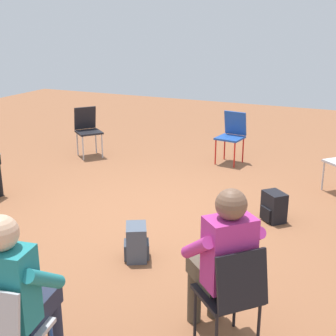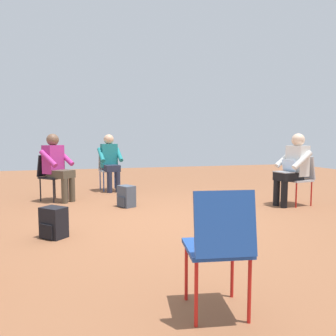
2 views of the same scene
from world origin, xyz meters
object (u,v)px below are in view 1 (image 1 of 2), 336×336
(chair_west, at_px, (5,333))
(backpack_near_laptop_user, at_px, (136,244))
(chair_northeast, at_px, (88,128))
(chair_east, at_px, (232,134))
(chair_southwest, at_px, (233,292))
(person_in_magenta, at_px, (222,256))
(backpack_by_empty_chair, at_px, (274,208))
(person_in_teal, at_px, (17,290))

(chair_west, xyz_separation_m, backpack_near_laptop_user, (1.94, 0.13, -0.34))
(chair_northeast, bearing_deg, backpack_near_laptop_user, 79.71)
(chair_east, xyz_separation_m, chair_northeast, (-0.64, 2.41, 0.00))
(chair_southwest, bearing_deg, chair_west, 174.95)
(chair_west, height_order, person_in_magenta, person_in_magenta)
(backpack_by_empty_chair, bearing_deg, chair_east, 29.21)
(chair_west, bearing_deg, chair_northeast, 109.13)
(backpack_by_empty_chair, bearing_deg, chair_west, 164.83)
(chair_east, xyz_separation_m, chair_west, (-5.51, -0.23, 0.00))
(chair_southwest, height_order, person_in_magenta, person_in_magenta)
(person_in_magenta, height_order, person_in_teal, same)
(chair_northeast, relative_size, person_in_teal, 0.69)
(chair_east, distance_m, chair_northeast, 2.49)
(chair_west, xyz_separation_m, person_in_teal, (0.16, 0.03, 0.20))
(chair_east, distance_m, person_in_magenta, 4.58)
(chair_southwest, bearing_deg, chair_east, 60.68)
(chair_southwest, bearing_deg, person_in_teal, 169.29)
(chair_southwest, xyz_separation_m, person_in_magenta, (0.12, 0.12, 0.20))
(chair_northeast, distance_m, backpack_near_laptop_user, 3.87)
(person_in_magenta, distance_m, backpack_by_empty_chair, 2.38)
(backpack_near_laptop_user, bearing_deg, person_in_magenta, -125.79)
(chair_east, relative_size, chair_west, 1.00)
(chair_east, bearing_deg, backpack_near_laptop_user, 99.71)
(chair_west, height_order, person_in_teal, person_in_teal)
(chair_northeast, bearing_deg, backpack_by_empty_chair, 107.18)
(chair_northeast, distance_m, person_in_magenta, 5.25)
(chair_northeast, height_order, backpack_by_empty_chair, chair_northeast)
(backpack_near_laptop_user, bearing_deg, backpack_by_empty_chair, -35.40)
(chair_southwest, bearing_deg, backpack_near_laptop_user, 97.14)
(person_in_teal, distance_m, backpack_by_empty_chair, 3.45)
(chair_east, height_order, chair_west, same)
(chair_east, distance_m, backpack_near_laptop_user, 3.59)
(chair_east, bearing_deg, chair_west, 100.47)
(backpack_by_empty_chair, bearing_deg, chair_northeast, 68.03)
(chair_west, bearing_deg, person_in_teal, 90.00)
(chair_southwest, distance_m, backpack_by_empty_chair, 2.47)
(person_in_magenta, bearing_deg, person_in_teal, 175.94)
(chair_southwest, distance_m, backpack_near_laptop_user, 1.62)
(chair_east, relative_size, backpack_by_empty_chair, 2.36)
(backpack_near_laptop_user, bearing_deg, chair_northeast, 40.56)
(chair_southwest, bearing_deg, person_in_magenta, 90.00)
(person_in_magenta, bearing_deg, backpack_by_empty_chair, 45.99)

